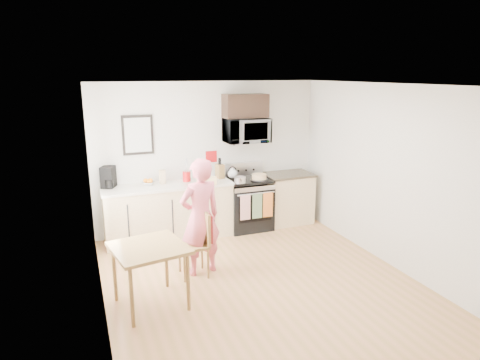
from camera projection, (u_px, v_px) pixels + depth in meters
name	position (u px, v px, depth m)	size (l,w,h in m)	color
floor	(260.00, 282.00, 5.76)	(4.60, 4.60, 0.00)	#9F733D
back_wall	(208.00, 157.00, 7.52)	(4.00, 0.04, 2.60)	silver
front_wall	(380.00, 262.00, 3.36)	(4.00, 0.04, 2.60)	silver
left_wall	(96.00, 206.00, 4.74)	(0.04, 4.60, 2.60)	silver
right_wall	(388.00, 176.00, 6.14)	(0.04, 4.60, 2.60)	silver
ceiling	(263.00, 85.00, 5.12)	(4.00, 4.60, 0.04)	white
window	(94.00, 169.00, 5.41)	(0.06, 1.40, 1.50)	silver
cabinet_left	(169.00, 213.00, 7.18)	(2.10, 0.60, 0.90)	tan
countertop_left	(168.00, 186.00, 7.06)	(2.14, 0.64, 0.04)	white
cabinet_right	(287.00, 199.00, 7.96)	(0.84, 0.60, 0.90)	tan
countertop_right	(288.00, 174.00, 7.84)	(0.88, 0.64, 0.04)	black
range	(248.00, 205.00, 7.66)	(0.76, 0.70, 1.16)	black
microwave	(246.00, 130.00, 7.43)	(0.76, 0.51, 0.42)	silver
upper_cabinet	(245.00, 106.00, 7.36)	(0.76, 0.35, 0.40)	black
wall_art	(138.00, 135.00, 6.97)	(0.50, 0.04, 0.65)	black
wall_trivet	(211.00, 157.00, 7.52)	(0.20, 0.02, 0.20)	#A60E12
person	(200.00, 217.00, 5.85)	(0.60, 0.39, 1.64)	#D93B56
dining_table	(149.00, 253.00, 5.03)	(0.83, 0.83, 0.76)	brown
chair	(202.00, 234.00, 5.86)	(0.44, 0.39, 0.91)	brown
knife_block	(220.00, 171.00, 7.46)	(0.11, 0.16, 0.25)	brown
utensil_crock	(187.00, 172.00, 7.24)	(0.13, 0.13, 0.40)	#A60E12
fruit_bowl	(148.00, 182.00, 7.05)	(0.27, 0.27, 0.10)	white
milk_carton	(162.00, 177.00, 7.10)	(0.09, 0.09, 0.23)	tan
coffee_maker	(108.00, 178.00, 6.85)	(0.28, 0.32, 0.34)	black
bread_bag	(207.00, 181.00, 7.05)	(0.33, 0.15, 0.12)	tan
cake	(259.00, 177.00, 7.42)	(0.31, 0.31, 0.10)	black
kettle	(232.00, 173.00, 7.53)	(0.17, 0.17, 0.22)	white
pot	(240.00, 180.00, 7.24)	(0.20, 0.33, 0.10)	silver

